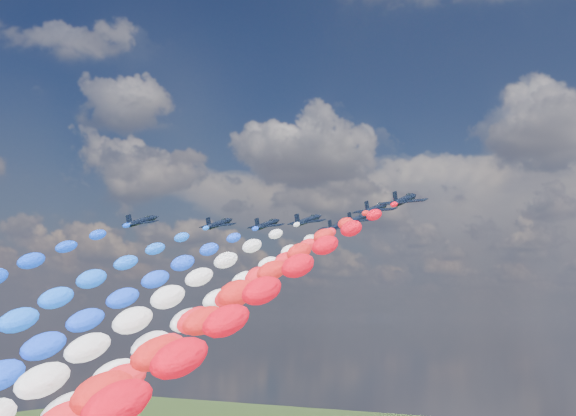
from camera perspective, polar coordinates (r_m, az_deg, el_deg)
The scene contains 14 objects.
jet_0 at distance 178.32m, azimuth -10.89°, elevation -0.97°, with size 8.91×11.95×2.63m, color black, non-canonical shape.
jet_1 at distance 180.68m, azimuth -5.19°, elevation -1.18°, with size 8.91×11.95×2.63m, color black, non-canonical shape.
jet_2 at distance 181.25m, azimuth -1.59°, elevation -1.23°, with size 8.91×11.95×2.63m, color black, non-canonical shape.
trail_2 at distance 133.40m, azimuth -16.43°, elevation -10.22°, with size 6.07×118.24×58.13m, color blue, non-canonical shape.
jet_3 at distance 173.63m, azimuth 1.48°, elevation -0.92°, with size 8.91×11.95×2.63m, color black, non-canonical shape.
trail_3 at distance 123.59m, azimuth -13.13°, elevation -10.52°, with size 6.07×118.24×58.13m, color white, non-canonical shape.
jet_4 at distance 184.84m, azimuth 3.74°, elevation -1.36°, with size 8.91×11.95×2.63m, color black, non-canonical shape.
trail_4 at distance 132.94m, azimuth -8.82°, elevation -10.47°, with size 6.07×118.24×58.13m, color white, non-canonical shape.
jet_5 at distance 172.13m, azimuth 5.25°, elevation -0.83°, with size 8.91×11.95×2.63m, color black, non-canonical shape.
trail_5 at distance 119.41m, azimuth -8.01°, elevation -10.74°, with size 6.07×118.24×58.13m, color red, non-canonical shape.
jet_6 at distance 156.17m, azimuth 6.59°, elevation -0.05°, with size 8.91×11.95×2.63m, color black, non-canonical shape.
trail_6 at distance 102.86m, azimuth -8.08°, elevation -11.15°, with size 6.07×118.24×58.13m, color red, non-canonical shape.
jet_7 at distance 145.37m, azimuth 8.69°, elevation 0.61°, with size 8.91×11.95×2.63m, color black, non-canonical shape.
trail_7 at distance 90.90m, azimuth -6.52°, elevation -11.57°, with size 6.07×118.24×58.13m, color red, non-canonical shape.
Camera 1 is at (87.65, -137.49, 70.07)m, focal length 47.58 mm.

